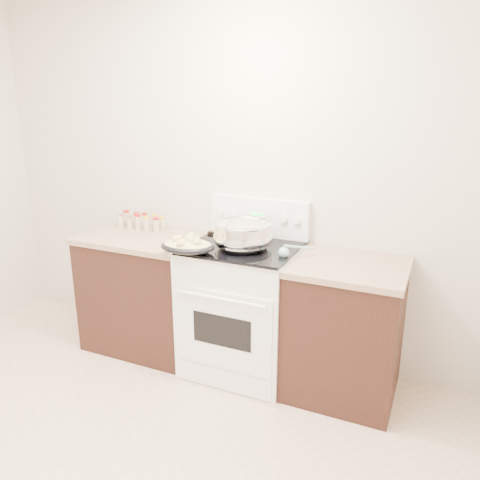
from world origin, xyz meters
The scene contains 10 objects.
room_shell centered at (0.00, 0.00, 1.70)m, with size 4.10×3.60×2.75m.
counter_left centered at (-0.48, 1.43, 0.46)m, with size 0.93×0.67×0.92m.
counter_right centered at (1.08, 1.43, 0.46)m, with size 0.73×0.67×0.92m.
kitchen_range centered at (0.35, 1.42, 0.49)m, with size 0.78×0.73×1.22m.
mixing_bowl centered at (0.37, 1.37, 1.04)m, with size 0.49×0.49×0.24m.
roasting_pan centered at (0.08, 1.14, 0.99)m, with size 0.40×0.31×0.12m.
baking_sheet centered at (0.22, 1.70, 0.96)m, with size 0.48×0.36×0.06m.
wooden_spoon centered at (0.39, 1.40, 0.95)m, with size 0.04×0.26×0.04m.
blue_ladle centered at (0.69, 1.34, 0.97)m, with size 0.19×0.20×0.09m.
spice_jars centered at (-0.61, 1.58, 0.98)m, with size 0.40×0.14×0.13m.
Camera 1 is at (1.59, -1.39, 1.91)m, focal length 35.00 mm.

